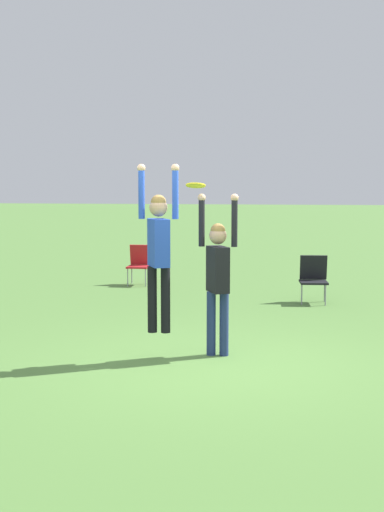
% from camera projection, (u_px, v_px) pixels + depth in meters
% --- Properties ---
extents(ground_plane, '(120.00, 120.00, 0.00)m').
position_uv_depth(ground_plane, '(208.00, 364.00, 8.94)').
color(ground_plane, '#56843D').
extents(person_jumping, '(0.54, 0.43, 2.15)m').
position_uv_depth(person_jumping, '(159.00, 244.00, 9.00)').
color(person_jumping, black).
rests_on(person_jumping, ground_plane).
extents(person_defending, '(0.53, 0.43, 2.13)m').
position_uv_depth(person_defending, '(218.00, 270.00, 9.28)').
color(person_defending, navy).
rests_on(person_defending, ground_plane).
extents(frisbee, '(0.26, 0.26, 0.08)m').
position_uv_depth(frisbee, '(196.00, 185.00, 9.21)').
color(frisbee, yellow).
extents(camping_chair_1, '(0.47, 0.51, 0.88)m').
position_uv_depth(camping_chair_1, '(139.00, 262.00, 15.74)').
color(camping_chair_1, gray).
rests_on(camping_chair_1, ground_plane).
extents(camping_chair_2, '(0.55, 0.59, 0.89)m').
position_uv_depth(camping_chair_2, '(313.00, 276.00, 13.43)').
color(camping_chair_2, gray).
rests_on(camping_chair_2, ground_plane).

